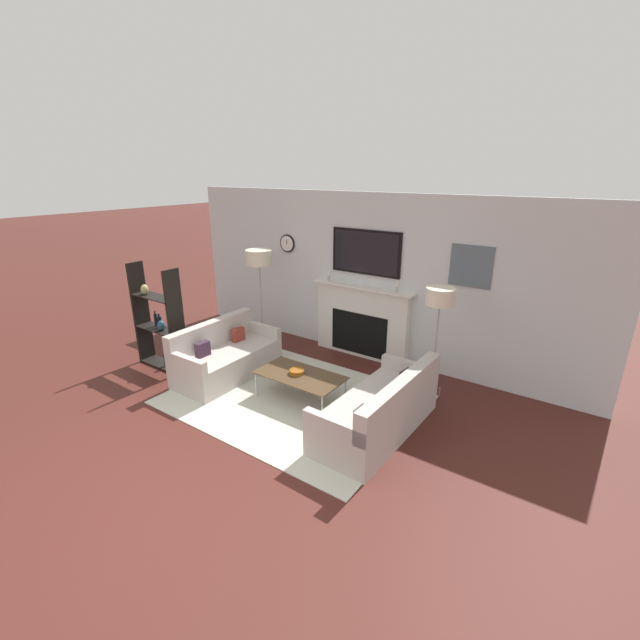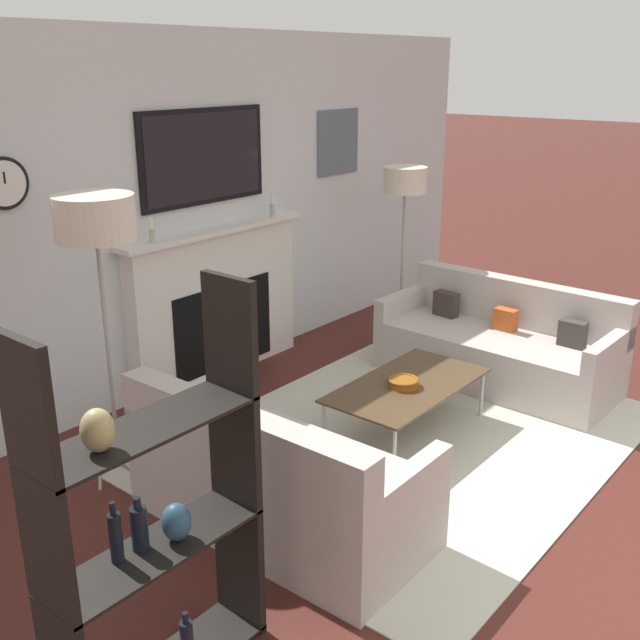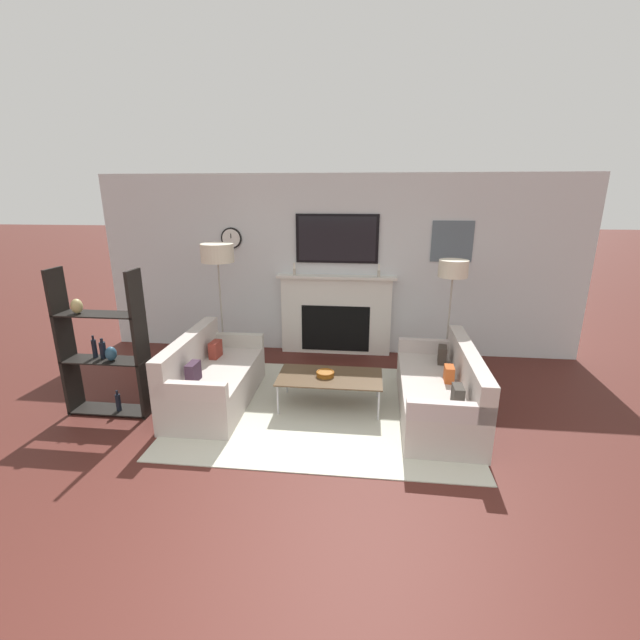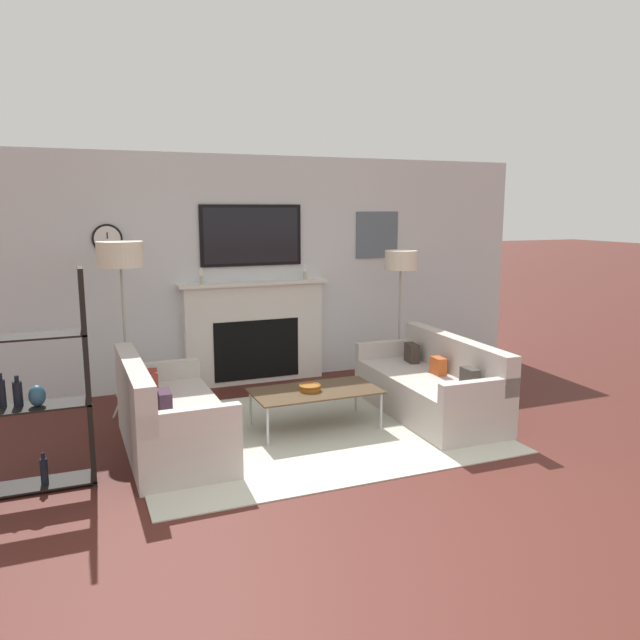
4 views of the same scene
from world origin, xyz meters
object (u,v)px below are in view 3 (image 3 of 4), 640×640
object	(u,v)px
floor_lamp_left	(217,255)
couch_left	(212,380)
couch_right	(441,392)
floor_lamp_right	(453,271)
shelf_unit	(103,348)
coffee_table	(330,378)
decorative_bowl	(325,374)

from	to	relation	value
floor_lamp_left	couch_left	bearing A→B (deg)	-78.10
couch_left	floor_lamp_left	xyz separation A→B (m)	(-0.23, 1.10, 1.33)
couch_right	floor_lamp_left	world-z (taller)	floor_lamp_left
couch_left	couch_right	size ratio (longest dim) A/B	0.88
floor_lamp_right	shelf_unit	xyz separation A→B (m)	(-3.97, -1.46, -0.68)
coffee_table	decorative_bowl	distance (m)	0.08
decorative_bowl	couch_right	bearing A→B (deg)	-2.57
couch_left	floor_lamp_right	distance (m)	3.30
couch_left	floor_lamp_left	size ratio (longest dim) A/B	0.93
couch_left	coffee_table	size ratio (longest dim) A/B	1.37
couch_left	floor_lamp_right	size ratio (longest dim) A/B	1.03
couch_right	shelf_unit	bearing A→B (deg)	-174.52
couch_left	coffee_table	xyz separation A→B (m)	(1.40, 0.06, 0.07)
floor_lamp_left	shelf_unit	xyz separation A→B (m)	(-0.85, -1.46, -0.84)
couch_right	shelf_unit	distance (m)	3.79
couch_left	couch_right	xyz separation A→B (m)	(2.65, -0.00, -0.01)
decorative_bowl	floor_lamp_left	xyz separation A→B (m)	(-1.57, 1.04, 1.21)
coffee_table	floor_lamp_right	distance (m)	2.12
couch_right	floor_lamp_right	xyz separation A→B (m)	(0.23, 1.10, 1.18)
floor_lamp_left	shelf_unit	size ratio (longest dim) A/B	1.07
coffee_table	couch_right	bearing A→B (deg)	-2.79
coffee_table	floor_lamp_left	bearing A→B (deg)	147.45
couch_right	coffee_table	distance (m)	1.26
couch_right	coffee_table	xyz separation A→B (m)	(-1.26, 0.06, 0.08)
couch_right	decorative_bowl	xyz separation A→B (m)	(-1.31, 0.06, 0.13)
couch_right	coffee_table	bearing A→B (deg)	177.21
floor_lamp_left	floor_lamp_right	world-z (taller)	floor_lamp_left
floor_lamp_right	decorative_bowl	bearing A→B (deg)	-145.97
decorative_bowl	shelf_unit	xyz separation A→B (m)	(-2.43, -0.42, 0.37)
floor_lamp_right	shelf_unit	distance (m)	4.28
couch_left	couch_right	bearing A→B (deg)	-0.01
shelf_unit	floor_lamp_right	bearing A→B (deg)	20.18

